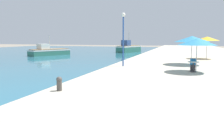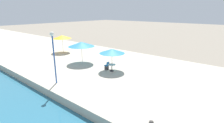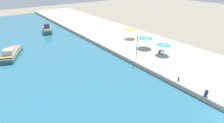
# 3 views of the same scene
# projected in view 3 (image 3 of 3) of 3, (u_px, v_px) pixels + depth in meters

# --- Properties ---
(quay_promenade) EXTENTS (16.00, 90.00, 0.73)m
(quay_promenade) POSITION_uv_depth(u_px,v_px,m) (106.00, 31.00, 51.41)
(quay_promenade) COLOR #BCB29E
(quay_promenade) RESTS_ON ground_plane
(fishing_boat_near) EXTENTS (5.45, 7.94, 3.74)m
(fishing_boat_near) POSITION_uv_depth(u_px,v_px,m) (12.00, 53.00, 35.48)
(fishing_boat_near) COLOR #33705B
(fishing_boat_near) RESTS_ON water_basin
(fishing_boat_mid) EXTENTS (4.50, 7.84, 4.86)m
(fishing_boat_mid) POSITION_uv_depth(u_px,v_px,m) (47.00, 29.00, 51.70)
(fishing_boat_mid) COLOR #33705B
(fishing_boat_mid) RESTS_ON water_basin
(cafe_umbrella_pink) EXTENTS (2.70, 2.70, 2.38)m
(cafe_umbrella_pink) POSITION_uv_depth(u_px,v_px,m) (164.00, 44.00, 34.49)
(cafe_umbrella_pink) COLOR #B7B7B7
(cafe_umbrella_pink) RESTS_ON quay_promenade
(cafe_umbrella_white) EXTENTS (3.16, 3.16, 2.62)m
(cafe_umbrella_white) POSITION_uv_depth(u_px,v_px,m) (146.00, 37.00, 37.71)
(cafe_umbrella_white) COLOR #B7B7B7
(cafe_umbrella_white) RESTS_ON quay_promenade
(cafe_umbrella_striped) EXTENTS (2.80, 2.80, 2.62)m
(cafe_umbrella_striped) POSITION_uv_depth(u_px,v_px,m) (131.00, 29.00, 43.65)
(cafe_umbrella_striped) COLOR #B7B7B7
(cafe_umbrella_striped) RESTS_ON quay_promenade
(cafe_table) EXTENTS (0.80, 0.80, 0.74)m
(cafe_table) POSITION_uv_depth(u_px,v_px,m) (163.00, 52.00, 34.99)
(cafe_table) COLOR #333338
(cafe_table) RESTS_ON quay_promenade
(cafe_chair_left) EXTENTS (0.40, 0.43, 0.91)m
(cafe_chair_left) POSITION_uv_depth(u_px,v_px,m) (160.00, 52.00, 35.60)
(cafe_chair_left) COLOR #2D2D33
(cafe_chair_left) RESTS_ON quay_promenade
(person_at_quay) EXTENTS (0.54, 0.36, 1.01)m
(person_at_quay) POSITION_uv_depth(u_px,v_px,m) (206.00, 93.00, 22.79)
(person_at_quay) COLOR #333D5B
(person_at_quay) RESTS_ON quay_promenade
(mooring_bollard) EXTENTS (0.26, 0.26, 0.65)m
(mooring_bollard) POSITION_uv_depth(u_px,v_px,m) (179.00, 79.00, 26.14)
(mooring_bollard) COLOR #4C4742
(mooring_bollard) RESTS_ON quay_promenade
(lamppost) EXTENTS (0.36, 0.36, 4.56)m
(lamppost) POSITION_uv_depth(u_px,v_px,m) (137.00, 43.00, 32.10)
(lamppost) COLOR #28519E
(lamppost) RESTS_ON quay_promenade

